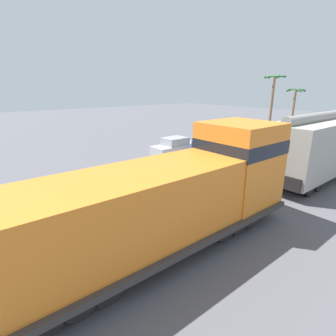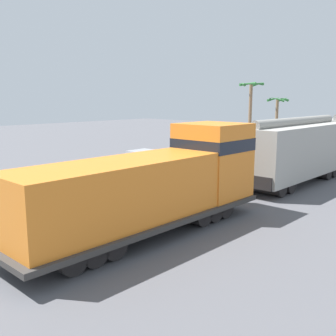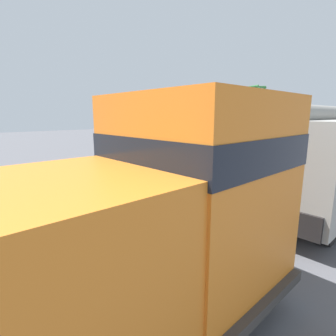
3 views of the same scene
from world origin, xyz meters
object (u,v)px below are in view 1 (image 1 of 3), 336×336
Objects in this scene: parked_car_silver at (176,147)px; pedestrian_by_cars at (194,148)px; parked_car_white at (222,138)px; palm_tree_near at (273,90)px; locomotive at (175,199)px; cyclist at (157,184)px; palm_tree_far at (295,97)px; parked_car_red at (255,132)px; hopper_car_lead at (322,145)px.

parked_car_silver is 1.57m from pedestrian_by_cars.
palm_tree_near is (-2.88, 13.07, 4.36)m from parked_car_white.
locomotive is 17.36m from parked_car_white.
cyclist is 34.19m from palm_tree_far.
parked_car_white is 1.01× the size of parked_car_red.
pedestrian_by_cars is at bearing -159.50° from hopper_car_lead.
locomotive is 30.35m from palm_tree_near.
palm_tree_far reaches higher than parked_car_white.
cyclist is 0.31× the size of palm_tree_far.
palm_tree_near reaches higher than pedestrian_by_cars.
locomotive is 2.74× the size of parked_car_silver.
locomotive is 2.72× the size of parked_car_white.
parked_car_red and pedestrian_by_cars have the same top height.
parked_car_white is 0.60× the size of palm_tree_near.
locomotive is 12.82m from parked_car_silver.
palm_tree_near is (-12.67, 27.37, 3.38)m from locomotive.
palm_tree_near reaches higher than parked_car_white.
pedestrian_by_cars is (1.41, -10.78, 0.03)m from parked_car_red.
hopper_car_lead is at bearing 90.00° from locomotive.
parked_car_white is at bearing -77.58° from palm_tree_near.
locomotive is 22.11m from parked_car_red.
parked_car_white is at bearing 167.67° from hopper_car_lead.
parked_car_white is 0.76× the size of palm_tree_far.
cyclist is (6.01, -6.38, 0.00)m from parked_car_silver.
palm_tree_near is at bearing 98.77° from parked_car_silver.
parked_car_red is at bearing -68.93° from palm_tree_near.
pedestrian_by_cars is at bearing -79.25° from palm_tree_far.
hopper_car_lead reaches higher than parked_car_silver.
parked_car_silver is at bearing -89.38° from parked_car_white.
locomotive is at bearing -65.16° from palm_tree_near.
hopper_car_lead is at bearing 20.50° from pedestrian_by_cars.
cyclist is 27.34m from palm_tree_near.
locomotive reaches higher than hopper_car_lead.
hopper_car_lead is at bearing -50.20° from palm_tree_near.
palm_tree_far reaches higher than parked_car_red.
parked_car_white is 5.52m from parked_car_red.
parked_car_silver and parked_car_red have the same top height.
hopper_car_lead is at bearing 21.69° from parked_car_silver.
parked_car_red is 0.59× the size of palm_tree_near.
locomotive is 1.62× the size of palm_tree_near.
parked_car_silver is 26.74m from palm_tree_far.
parked_car_silver is at bearing -82.48° from palm_tree_far.
parked_car_silver is 0.59× the size of palm_tree_near.
parked_car_red is 18.90m from cyclist.
cyclist is at bearing -71.35° from parked_car_red.
palm_tree_far is (-3.47, 26.30, 3.29)m from parked_car_silver.
cyclist is (-3.72, 1.91, -0.98)m from locomotive.
hopper_car_lead is at bearing -59.53° from palm_tree_far.
palm_tree_near is 4.42× the size of pedestrian_by_cars.
parked_car_white is (-9.79, 2.14, -1.26)m from hopper_car_lead.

